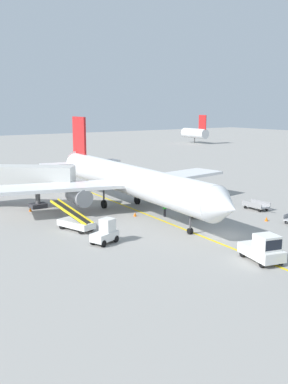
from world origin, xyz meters
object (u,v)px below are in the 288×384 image
baggage_tug_near_wing (106,233)px  safety_cone_wingtip_left (30,209)px  jet_bridge (10,177)px  baggage_cart_loaded (256,206)px  airliner (127,179)px  ground_crew_marshaller (165,208)px  baggage_tug_by_cargo_door (202,193)px  pushback_tug (263,249)px  safety_cone_nose_left (135,214)px  belt_loader_aft_hold (75,222)px  safety_cone_nose_right (266,219)px  belt_loader_forward_hold (199,208)px

baggage_tug_near_wing → safety_cone_wingtip_left: (-1.26, 14.94, -0.71)m
jet_bridge → baggage_cart_loaded: 28.22m
airliner → ground_crew_marshaller: size_ratio=20.78×
baggage_tug_by_cargo_door → baggage_cart_loaded: (1.61, -7.47, -0.46)m
pushback_tug → baggage_cart_loaded: 17.61m
airliner → baggage_tug_near_wing: airliner is taller
ground_crew_marshaller → airliner: bearing=103.4°
baggage_tug_by_cargo_door → safety_cone_nose_left: (-11.44, -2.43, -0.71)m
baggage_tug_by_cargo_door → ground_crew_marshaller: baggage_tug_by_cargo_door is taller
belt_loader_aft_hold → baggage_cart_loaded: (20.60, -3.76, -0.31)m
baggage_tug_near_wing → safety_cone_nose_left: 9.75m
ground_crew_marshaller → baggage_tug_by_cargo_door: bearing=26.0°
safety_cone_wingtip_left → jet_bridge: bearing=108.2°
jet_bridge → safety_cone_nose_right: size_ratio=26.22×
baggage_cart_loaded → ground_crew_marshaller: bearing=163.5°
baggage_tug_by_cargo_door → belt_loader_aft_hold: size_ratio=0.53×
airliner → baggage_tug_by_cargo_door: size_ratio=13.04×
ground_crew_marshaller → belt_loader_aft_hold: bearing=176.4°
airliner → safety_cone_nose_left: 4.94m
jet_bridge → safety_cone_nose_right: (19.57, -20.78, -3.32)m
jet_bridge → safety_cone_nose_right: 28.73m
ground_crew_marshaller → safety_cone_nose_right: ground_crew_marshaller is taller
jet_bridge → baggage_tug_near_wing: 18.49m
belt_loader_forward_hold → safety_cone_wingtip_left: (-14.37, 11.91, -0.56)m
safety_cone_nose_right → safety_cone_wingtip_left: 25.51m
ground_crew_marshaller → safety_cone_wingtip_left: (-10.97, 10.31, -0.69)m
airliner → belt_loader_forward_hold: 8.91m
pushback_tug → baggage_cart_loaded: pushback_tug is taller
belt_loader_forward_hold → baggage_cart_loaded: size_ratio=1.24×
belt_loader_aft_hold → ground_crew_marshaller: belt_loader_aft_hold is taller
safety_cone_nose_right → baggage_tug_by_cargo_door: bearing=83.2°
airliner → belt_loader_aft_hold: 10.35m
belt_loader_aft_hold → ground_crew_marshaller: (10.07, -0.63, 0.13)m
baggage_cart_loaded → belt_loader_aft_hold: bearing=169.7°
airliner → jet_bridge: bearing=143.1°
airliner → pushback_tug: airliner is taller
pushback_tug → ground_crew_marshaller: size_ratio=2.31×
jet_bridge → belt_loader_aft_hold: jet_bridge is taller
pushback_tug → baggage_tug_near_wing: pushback_tug is taller
jet_bridge → ground_crew_marshaller: 18.30m
baggage_tug_by_cargo_door → belt_loader_aft_hold: (-18.99, -3.72, -0.15)m
airliner → baggage_cart_loaded: (11.84, -8.61, -2.95)m
belt_loader_forward_hold → belt_loader_aft_hold: 13.65m
baggage_cart_loaded → safety_cone_nose_right: size_ratio=8.58×
ground_crew_marshaller → baggage_cart_loaded: bearing=-16.5°
baggage_tug_by_cargo_door → baggage_cart_loaded: 7.66m
pushback_tug → safety_cone_nose_left: size_ratio=8.94×
belt_loader_aft_hold → baggage_tug_by_cargo_door: bearing=11.1°
baggage_tug_by_cargo_door → safety_cone_wingtip_left: bearing=163.3°
pushback_tug → baggage_cart_loaded: bearing=43.8°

